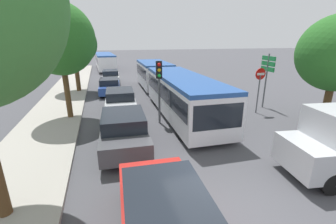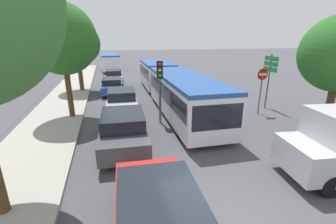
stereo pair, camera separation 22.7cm
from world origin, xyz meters
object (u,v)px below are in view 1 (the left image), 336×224
at_px(queued_car_red, 165,220).
at_px(queued_car_white, 111,77).
at_px(queued_car_graphite, 124,130).
at_px(articulated_bus, 168,83).
at_px(city_bus_rear, 105,60).
at_px(tree_right_near, 336,55).
at_px(no_entry_sign, 259,84).
at_px(queued_car_silver, 120,101).
at_px(tree_left_far, 74,45).
at_px(queued_car_blue, 109,86).
at_px(direction_sign_post, 267,70).
at_px(tree_left_mid, 60,39).
at_px(traffic_light, 159,78).

xyz_separation_m(queued_car_red, queued_car_white, (-0.04, 20.84, -0.06)).
distance_m(queued_car_red, queued_car_graphite, 5.36).
distance_m(articulated_bus, city_bus_rear, 21.69).
height_order(city_bus_rear, tree_right_near, tree_right_near).
distance_m(queued_car_graphite, no_entry_sign, 8.93).
bearing_deg(no_entry_sign, queued_car_silver, -108.04).
height_order(queued_car_graphite, queued_car_white, queued_car_graphite).
distance_m(queued_car_graphite, tree_left_far, 12.73).
relative_size(queued_car_graphite, queued_car_white, 1.11).
bearing_deg(queued_car_blue, city_bus_rear, 3.08).
relative_size(no_entry_sign, tree_left_far, 0.47).
xyz_separation_m(direction_sign_post, tree_left_far, (-12.47, 8.73, 1.46)).
relative_size(queued_car_graphite, queued_car_blue, 1.15).
bearing_deg(city_bus_rear, articulated_bus, -171.82).
distance_m(articulated_bus, direction_sign_post, 6.83).
height_order(articulated_bus, tree_left_far, tree_left_far).
distance_m(tree_left_mid, tree_left_far, 7.51).
xyz_separation_m(queued_car_silver, queued_car_white, (-0.03, 10.45, -0.04)).
height_order(tree_left_mid, tree_right_near, tree_left_mid).
relative_size(queued_car_silver, queued_car_white, 1.05).
height_order(queued_car_graphite, tree_left_far, tree_left_far).
bearing_deg(tree_left_far, direction_sign_post, -34.98).
distance_m(no_entry_sign, tree_left_mid, 11.68).
relative_size(no_entry_sign, tree_left_mid, 0.44).
bearing_deg(direction_sign_post, queued_car_red, 48.43).
height_order(queued_car_red, tree_left_far, tree_left_far).
bearing_deg(queued_car_red, queued_car_silver, 3.76).
bearing_deg(articulated_bus, queued_car_graphite, -28.48).
distance_m(queued_car_graphite, traffic_light, 3.66).
xyz_separation_m(queued_car_blue, queued_car_white, (0.39, 5.09, 0.03)).
height_order(queued_car_silver, no_entry_sign, no_entry_sign).
bearing_deg(queued_car_graphite, queued_car_blue, 4.32).
height_order(city_bus_rear, tree_left_mid, tree_left_mid).
bearing_deg(city_bus_rear, tree_left_far, 168.04).
xyz_separation_m(city_bus_rear, queued_car_graphite, (-0.08, -27.98, -0.60)).
bearing_deg(articulated_bus, traffic_light, -20.02).
distance_m(tree_left_mid, tree_right_near, 14.06).
relative_size(queued_car_graphite, queued_car_silver, 1.05).
xyz_separation_m(articulated_bus, direction_sign_post, (5.83, -3.36, 1.15)).
bearing_deg(city_bus_rear, queued_car_red, 178.34).
height_order(direction_sign_post, tree_left_mid, tree_left_mid).
xyz_separation_m(articulated_bus, tree_right_near, (6.49, -7.22, 2.30)).
height_order(direction_sign_post, tree_right_near, tree_right_near).
height_order(articulated_bus, direction_sign_post, direction_sign_post).
bearing_deg(queued_car_graphite, tree_left_mid, 34.13).
distance_m(queued_car_red, queued_car_white, 20.84).
xyz_separation_m(queued_car_red, queued_car_graphite, (-0.32, 5.35, 0.02)).
relative_size(queued_car_silver, no_entry_sign, 1.54).
bearing_deg(direction_sign_post, tree_right_near, 105.76).
relative_size(city_bus_rear, traffic_light, 3.29).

